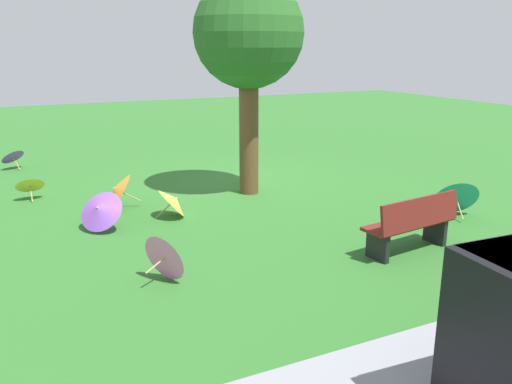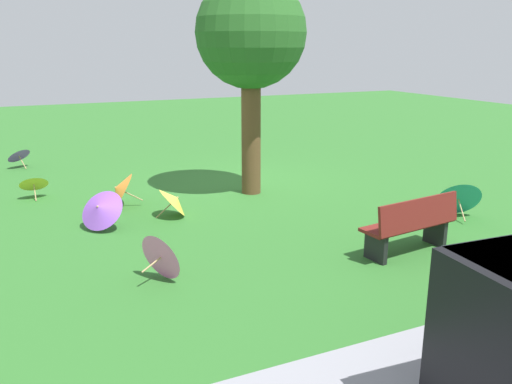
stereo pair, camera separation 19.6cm
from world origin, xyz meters
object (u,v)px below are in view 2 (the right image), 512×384
object	(u,v)px
parasol_teal_0	(458,197)
park_bench	(412,225)
parasol_yellow_0	(34,183)
parasol_pink_1	(164,255)
parasol_yellow_1	(175,200)
shade_tree	(251,36)
parasol_orange_0	(119,189)
parasol_purple_0	(100,209)
parasol_purple_1	(18,154)

from	to	relation	value
parasol_teal_0	park_bench	bearing A→B (deg)	28.22
parasol_yellow_0	parasol_pink_1	world-z (taller)	parasol_pink_1
parasol_yellow_0	parasol_teal_0	distance (m)	8.41
park_bench	parasol_yellow_1	world-z (taller)	park_bench
parasol_yellow_1	shade_tree	bearing A→B (deg)	-155.01
shade_tree	parasol_orange_0	bearing A→B (deg)	-1.78
parasol_yellow_0	parasol_pink_1	size ratio (longest dim) A/B	0.77
parasol_yellow_0	parasol_pink_1	bearing A→B (deg)	105.93
parasol_pink_1	parasol_yellow_1	distance (m)	2.72
parasol_pink_1	parasol_purple_0	bearing A→B (deg)	-78.72
park_bench	parasol_pink_1	size ratio (longest dim) A/B	2.21
parasol_teal_0	parasol_purple_1	size ratio (longest dim) A/B	1.29
park_bench	parasol_teal_0	bearing A→B (deg)	-151.78
parasol_pink_1	parasol_yellow_0	bearing A→B (deg)	-74.07
park_bench	parasol_orange_0	world-z (taller)	park_bench
parasol_pink_1	parasol_purple_1	xyz separation A→B (m)	(1.66, -8.18, 0.01)
parasol_yellow_0	parasol_purple_0	bearing A→B (deg)	110.00
parasol_yellow_1	parasol_teal_0	bearing A→B (deg)	155.35
parasol_pink_1	parasol_yellow_1	world-z (taller)	parasol_pink_1
parasol_yellow_0	parasol_orange_0	bearing A→B (deg)	136.63
parasol_yellow_0	parasol_pink_1	distance (m)	5.17
parasol_purple_0	park_bench	bearing A→B (deg)	143.30
parasol_yellow_0	parasol_pink_1	xyz separation A→B (m)	(-1.42, 4.97, 0.01)
parasol_pink_1	parasol_purple_1	distance (m)	8.34
parasol_orange_0	parasol_yellow_1	xyz separation A→B (m)	(-0.82, 1.00, -0.06)
park_bench	parasol_yellow_0	distance (m)	7.58
parasol_orange_0	parasol_purple_1	bearing A→B (deg)	-69.47
shade_tree	parasol_teal_0	size ratio (longest dim) A/B	4.48
parasol_teal_0	parasol_yellow_1	world-z (taller)	parasol_teal_0
shade_tree	parasol_purple_1	bearing A→B (deg)	-46.20
park_bench	parasol_pink_1	bearing A→B (deg)	-10.65
park_bench	parasol_purple_1	size ratio (longest dim) A/B	2.15
shade_tree	parasol_orange_0	world-z (taller)	shade_tree
parasol_yellow_0	parasol_purple_1	xyz separation A→B (m)	(0.24, -3.20, 0.02)
parasol_pink_1	parasol_yellow_1	bearing A→B (deg)	-109.16
parasol_yellow_0	parasol_teal_0	world-z (taller)	parasol_teal_0
shade_tree	parasol_yellow_1	distance (m)	3.64
parasol_orange_0	parasol_yellow_0	bearing A→B (deg)	-43.37
parasol_purple_1	parasol_yellow_0	bearing A→B (deg)	94.24
parasol_yellow_0	shade_tree	bearing A→B (deg)	160.72
parasol_purple_0	parasol_yellow_1	world-z (taller)	parasol_purple_0
park_bench	parasol_purple_0	xyz separation A→B (m)	(4.10, -3.06, -0.08)
parasol_orange_0	parasol_teal_0	distance (m)	6.40
parasol_yellow_0	parasol_purple_1	distance (m)	3.21
park_bench	parasol_purple_1	xyz separation A→B (m)	(5.28, -8.86, -0.11)
shade_tree	parasol_yellow_0	size ratio (longest dim) A/B	7.68
park_bench	parasol_purple_1	world-z (taller)	park_bench
parasol_yellow_0	parasol_teal_0	size ratio (longest dim) A/B	0.58
parasol_purple_1	shade_tree	bearing A→B (deg)	133.80
park_bench	parasol_yellow_1	bearing A→B (deg)	-49.94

